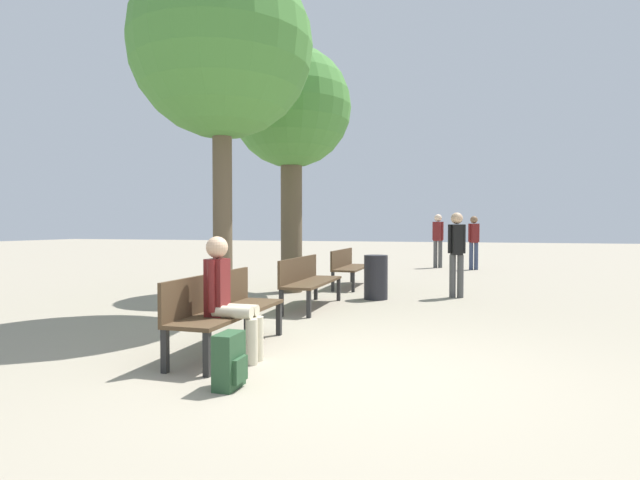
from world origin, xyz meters
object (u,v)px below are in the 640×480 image
(tree_row_0, at_px, (222,48))
(person_seated, at_px, (227,294))
(bench_row_0, at_px, (222,306))
(trash_bin, at_px, (376,277))
(bench_row_1, at_px, (307,278))
(bench_row_2, at_px, (348,265))
(pedestrian_mid, at_px, (474,239))
(pedestrian_far, at_px, (438,237))
(backpack, at_px, (230,361))
(tree_row_1, at_px, (291,112))
(pedestrian_near, at_px, (457,249))

(tree_row_0, height_order, person_seated, tree_row_0)
(bench_row_0, bearing_deg, trash_bin, 77.72)
(bench_row_0, bearing_deg, bench_row_1, 90.00)
(bench_row_2, relative_size, pedestrian_mid, 1.12)
(person_seated, bearing_deg, bench_row_0, 124.60)
(bench_row_1, distance_m, pedestrian_far, 9.05)
(pedestrian_far, bearing_deg, tree_row_0, -104.36)
(bench_row_0, height_order, trash_bin, bench_row_0)
(bench_row_0, relative_size, trash_bin, 2.29)
(backpack, xyz_separation_m, pedestrian_mid, (2.13, 12.59, 0.74))
(bench_row_2, bearing_deg, bench_row_0, -90.00)
(tree_row_1, relative_size, trash_bin, 6.13)
(bench_row_0, xyz_separation_m, tree_row_1, (-0.93, 4.85, 3.23))
(pedestrian_near, bearing_deg, backpack, -105.86)
(pedestrian_mid, bearing_deg, bench_row_2, -117.29)
(person_seated, bearing_deg, backpack, -62.03)
(bench_row_0, xyz_separation_m, trash_bin, (0.94, 4.31, -0.08))
(bench_row_1, height_order, trash_bin, bench_row_1)
(bench_row_1, relative_size, pedestrian_far, 1.07)
(bench_row_1, bearing_deg, bench_row_2, 90.00)
(bench_row_0, bearing_deg, pedestrian_far, 82.06)
(pedestrian_mid, bearing_deg, bench_row_0, -103.65)
(tree_row_0, xyz_separation_m, person_seated, (1.16, -2.14, -3.31))
(pedestrian_near, bearing_deg, trash_bin, -156.26)
(bench_row_2, relative_size, backpack, 4.04)
(bench_row_2, relative_size, pedestrian_near, 1.16)
(tree_row_0, relative_size, pedestrian_mid, 3.18)
(pedestrian_mid, xyz_separation_m, trash_bin, (-1.85, -7.15, -0.55))
(bench_row_1, xyz_separation_m, person_seated, (0.24, -3.37, 0.18))
(tree_row_0, xyz_separation_m, pedestrian_near, (3.31, 3.14, -3.05))
(tree_row_0, bearing_deg, bench_row_1, 52.99)
(bench_row_2, distance_m, pedestrian_mid, 6.09)
(backpack, xyz_separation_m, trash_bin, (0.28, 5.44, 0.18))
(person_seated, bearing_deg, pedestrian_mid, 77.82)
(bench_row_0, xyz_separation_m, person_seated, (0.24, -0.34, 0.18))
(bench_row_0, relative_size, bench_row_1, 1.00)
(tree_row_1, distance_m, pedestrian_mid, 8.07)
(backpack, bearing_deg, trash_bin, 87.02)
(person_seated, bearing_deg, tree_row_0, 118.47)
(tree_row_0, height_order, backpack, tree_row_0)
(person_seated, distance_m, trash_bin, 4.71)
(trash_bin, bearing_deg, tree_row_1, 163.90)
(bench_row_1, height_order, tree_row_0, tree_row_0)
(bench_row_0, relative_size, pedestrian_mid, 1.12)
(person_seated, bearing_deg, pedestrian_far, 83.36)
(backpack, bearing_deg, pedestrian_far, 85.58)
(bench_row_0, height_order, backpack, bench_row_0)
(bench_row_0, relative_size, pedestrian_far, 1.07)
(tree_row_1, relative_size, pedestrian_mid, 2.99)
(backpack, height_order, pedestrian_near, pedestrian_near)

